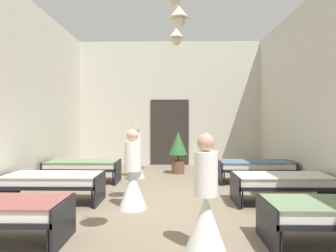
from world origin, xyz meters
The scene contains 10 objects.
ground_plane centered at (0.00, 0.00, -0.05)m, with size 7.23×10.60×0.10m, color #7A6B56.
room_shell centered at (0.00, 1.34, 2.28)m, with size 7.03×10.20×4.54m.
bed_left_row_1 centered at (-2.27, 0.00, 0.44)m, with size 1.90×0.84×0.57m.
bed_right_row_1 centered at (2.27, 0.00, 0.44)m, with size 1.90×0.84×0.57m.
bed_left_row_2 centered at (-2.27, 1.90, 0.44)m, with size 1.90×0.84×0.57m.
bed_right_row_2 centered at (2.27, 1.90, 0.44)m, with size 1.90×0.84×0.57m.
nurse_near_aisle centered at (-0.64, -0.35, 0.53)m, with size 0.52×0.52×1.49m.
nurse_mid_aisle centered at (0.52, -2.09, 0.53)m, with size 0.52×0.52×1.49m.
nurse_far_aisle centered at (-0.96, 2.57, 0.53)m, with size 0.52×0.52×1.49m.
potted_plant centered at (0.27, 3.22, 0.78)m, with size 0.56×0.56×1.29m.
Camera 1 is at (0.10, -5.69, 1.64)m, focal length 31.01 mm.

